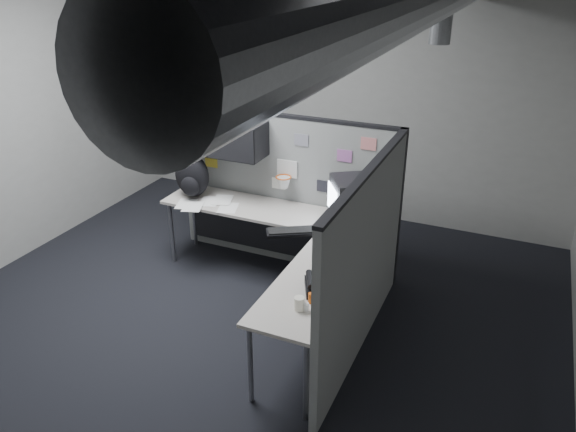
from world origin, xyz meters
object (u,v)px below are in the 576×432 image
at_px(phone, 319,286).
at_px(keyboard, 292,232).
at_px(desk, 282,236).
at_px(backpack, 192,176).
at_px(monitor, 354,201).

bearing_deg(phone, keyboard, 109.86).
xyz_separation_m(desk, keyboard, (0.16, -0.12, 0.14)).
xyz_separation_m(desk, backpack, (-1.15, 0.25, 0.34)).
height_order(monitor, keyboard, monitor).
distance_m(monitor, phone, 1.24).
height_order(desk, backpack, backpack).
xyz_separation_m(monitor, keyboard, (-0.45, -0.42, -0.22)).
bearing_deg(keyboard, phone, -39.77).
bearing_deg(desk, keyboard, -37.34).
xyz_separation_m(monitor, backpack, (-1.75, -0.04, -0.01)).
relative_size(monitor, keyboard, 1.12).
xyz_separation_m(phone, backpack, (-1.88, 1.17, 0.18)).
height_order(monitor, backpack, backpack).
bearing_deg(keyboard, desk, 157.35).
relative_size(desk, phone, 7.27).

